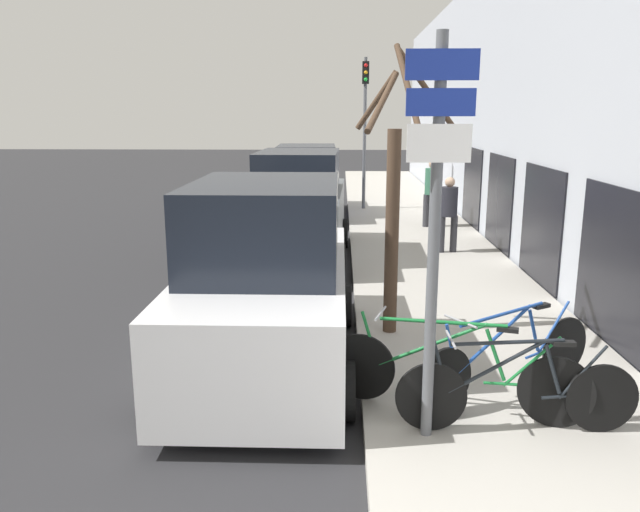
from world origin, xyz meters
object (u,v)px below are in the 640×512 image
object	(u,v)px
parked_car_1	(299,212)
street_tree	(394,204)
parked_car_0	(268,285)
pedestrian_near	(432,188)
signpost	(435,221)
pedestrian_far	(449,209)
bicycle_0	(517,392)
bicycle_2	(509,358)
traffic_light	(365,113)
bicycle_1	(454,373)
parked_car_2	(307,185)

from	to	relation	value
parked_car_1	street_tree	distance (m)	4.99
parked_car_0	pedestrian_near	world-z (taller)	parked_car_0
parked_car_1	street_tree	world-z (taller)	street_tree
signpost	pedestrian_far	distance (m)	8.01
parked_car_0	pedestrian_far	size ratio (longest dim) A/B	2.90
parked_car_0	signpost	bearing A→B (deg)	-49.13
bicycle_0	signpost	bearing A→B (deg)	96.04
bicycle_2	parked_car_1	size ratio (longest dim) A/B	0.45
pedestrian_far	street_tree	distance (m)	5.37
traffic_light	bicycle_2	bearing A→B (deg)	-85.37
bicycle_1	pedestrian_near	size ratio (longest dim) A/B	1.43
parked_car_1	pedestrian_far	bearing A→B (deg)	8.59
bicycle_1	bicycle_2	bearing A→B (deg)	-39.36
bicycle_2	parked_car_0	size ratio (longest dim) A/B	0.45
signpost	parked_car_0	size ratio (longest dim) A/B	0.77
parked_car_2	pedestrian_far	size ratio (longest dim) A/B	2.82
parked_car_2	pedestrian_near	size ratio (longest dim) A/B	2.60
bicycle_2	parked_car_0	xyz separation A→B (m)	(-2.64, 1.05, 0.47)
parked_car_0	parked_car_2	world-z (taller)	parked_car_0
bicycle_1	traffic_light	xyz separation A→B (m)	(-0.41, 13.48, 2.47)
pedestrian_near	street_tree	world-z (taller)	street_tree
signpost	traffic_light	size ratio (longest dim) A/B	0.79
bicycle_2	signpost	bearing A→B (deg)	100.13
bicycle_2	pedestrian_near	bearing A→B (deg)	-36.10
bicycle_0	street_tree	size ratio (longest dim) A/B	0.60
signpost	parked_car_1	world-z (taller)	signpost
bicycle_1	parked_car_1	bearing A→B (deg)	32.43
parked_car_2	pedestrian_far	distance (m)	6.24
signpost	bicycle_0	xyz separation A→B (m)	(0.83, 0.10, -1.61)
bicycle_1	parked_car_0	world-z (taller)	parked_car_0
signpost	bicycle_0	world-z (taller)	signpost
parked_car_2	street_tree	bearing A→B (deg)	-82.22
parked_car_0	street_tree	size ratio (longest dim) A/B	1.24
parked_car_0	pedestrian_near	bearing A→B (deg)	70.29
pedestrian_near	pedestrian_far	size ratio (longest dim) A/B	1.09
signpost	parked_car_0	bearing A→B (deg)	130.69
pedestrian_far	traffic_light	distance (m)	6.63
bicycle_0	traffic_light	size ratio (longest dim) A/B	0.50
signpost	parked_car_1	size ratio (longest dim) A/B	0.77
signpost	bicycle_0	bearing A→B (deg)	6.72
bicycle_0	pedestrian_far	xyz separation A→B (m)	(0.64, 7.70, 0.53)
parked_car_2	street_tree	xyz separation A→B (m)	(1.68, -10.37, 0.93)
parked_car_2	bicycle_2	bearing A→B (deg)	-78.67
signpost	parked_car_0	distance (m)	2.80
pedestrian_near	traffic_light	distance (m)	3.96
bicycle_1	street_tree	xyz separation A→B (m)	(-0.44, 2.28, 1.34)
traffic_light	pedestrian_near	bearing A→B (deg)	-61.78
parked_car_0	parked_car_1	xyz separation A→B (m)	(0.02, 5.46, 0.04)
pedestrian_far	parked_car_1	bearing A→B (deg)	-4.55
signpost	street_tree	distance (m)	2.75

